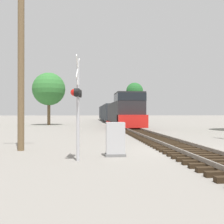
% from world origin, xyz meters
% --- Properties ---
extents(ground_plane, '(400.00, 400.00, 0.00)m').
position_xyz_m(ground_plane, '(0.00, 0.00, 0.00)').
color(ground_plane, gray).
extents(rail_track_bed, '(2.60, 160.00, 0.31)m').
position_xyz_m(rail_track_bed, '(0.00, -0.00, 0.14)').
color(rail_track_bed, black).
rests_on(rail_track_bed, ground).
extents(freight_train, '(3.11, 50.59, 4.16)m').
position_xyz_m(freight_train, '(0.00, 38.80, 1.87)').
color(freight_train, '#232326').
rests_on(freight_train, ground).
extents(crossing_signal_near, '(0.40, 1.01, 4.01)m').
position_xyz_m(crossing_signal_near, '(-5.04, -2.20, 2.43)').
color(crossing_signal_near, '#B7B7BC').
rests_on(crossing_signal_near, ground).
extents(relay_cabinet, '(0.86, 0.54, 1.44)m').
position_xyz_m(relay_cabinet, '(-3.47, -1.26, 0.71)').
color(relay_cabinet, slate).
rests_on(relay_cabinet, ground).
extents(utility_pole, '(1.80, 0.31, 8.75)m').
position_xyz_m(utility_pole, '(-7.90, 0.83, 4.49)').
color(utility_pole, brown).
rests_on(utility_pole, ground).
extents(tree_mid_background, '(5.04, 5.04, 8.08)m').
position_xyz_m(tree_mid_background, '(-10.70, 28.76, 5.54)').
color(tree_mid_background, brown).
rests_on(tree_mid_background, ground).
extents(tree_deep_background, '(4.07, 4.07, 9.16)m').
position_xyz_m(tree_deep_background, '(6.43, 49.68, 7.07)').
color(tree_deep_background, brown).
rests_on(tree_deep_background, ground).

